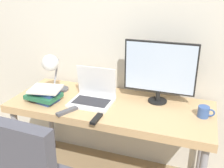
% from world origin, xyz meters
% --- Properties ---
extents(wall_back, '(8.00, 0.05, 2.60)m').
position_xyz_m(wall_back, '(0.00, 0.69, 1.30)').
color(wall_back, beige).
rests_on(wall_back, ground_plane).
extents(desk, '(1.58, 0.63, 0.75)m').
position_xyz_m(desk, '(0.00, 0.31, 0.68)').
color(desk, tan).
rests_on(desk, ground_plane).
extents(laptop, '(0.32, 0.26, 0.27)m').
position_xyz_m(laptop, '(-0.14, 0.30, 0.80)').
color(laptop, silver).
rests_on(laptop, desk).
extents(monitor, '(0.55, 0.15, 0.48)m').
position_xyz_m(monitor, '(0.35, 0.47, 1.01)').
color(monitor, black).
rests_on(monitor, desk).
extents(desk_lamp, '(0.14, 0.26, 0.35)m').
position_xyz_m(desk_lamp, '(-0.50, 0.31, 1.00)').
color(desk_lamp, '#4C4C51').
rests_on(desk_lamp, desk).
extents(book_stack, '(0.29, 0.24, 0.11)m').
position_xyz_m(book_stack, '(-0.51, 0.19, 0.80)').
color(book_stack, '#334C8C').
rests_on(book_stack, desk).
extents(tv_remote, '(0.11, 0.17, 0.02)m').
position_xyz_m(tv_remote, '(-0.25, 0.07, 0.76)').
color(tv_remote, '#4C4C51').
rests_on(tv_remote, desk).
extents(media_remote, '(0.04, 0.14, 0.02)m').
position_xyz_m(media_remote, '(0.00, 0.04, 0.76)').
color(media_remote, black).
rests_on(media_remote, desk).
extents(mug, '(0.12, 0.08, 0.08)m').
position_xyz_m(mug, '(0.70, 0.33, 0.79)').
color(mug, '#385693').
rests_on(mug, desk).
extents(game_controller, '(0.14, 0.10, 0.04)m').
position_xyz_m(game_controller, '(-0.57, 0.15, 0.77)').
color(game_controller, black).
rests_on(game_controller, desk).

